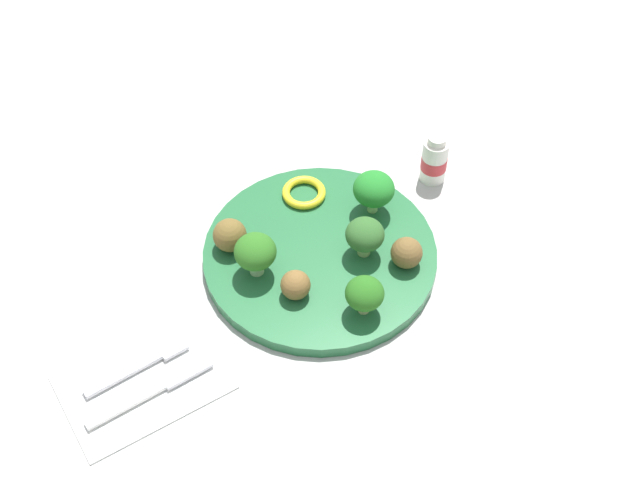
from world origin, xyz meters
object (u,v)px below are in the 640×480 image
at_px(broccoli_floret_far_rim, 365,294).
at_px(broccoli_floret_front_right, 374,189).
at_px(fork, 142,363).
at_px(broccoli_floret_front_left, 255,252).
at_px(yogurt_bottle, 434,160).
at_px(pepper_ring_center, 304,192).
at_px(napkin, 143,382).
at_px(meatball_back_left, 407,253).
at_px(broccoli_floret_back_right, 365,235).
at_px(knife, 155,388).
at_px(meatball_mid_right, 230,235).
at_px(meatball_near_rim, 296,285).
at_px(plate, 320,255).

height_order(broccoli_floret_far_rim, broccoli_floret_front_right, broccoli_floret_front_right).
bearing_deg(fork, broccoli_floret_front_left, 10.86).
relative_size(broccoli_floret_far_rim, yogurt_bottle, 0.68).
relative_size(pepper_ring_center, napkin, 0.32).
height_order(broccoli_floret_far_rim, broccoli_floret_front_left, broccoli_floret_front_left).
height_order(meatball_back_left, fork, meatball_back_left).
relative_size(broccoli_floret_back_right, pepper_ring_center, 0.93).
relative_size(meatball_back_left, pepper_ring_center, 0.68).
xyz_separation_m(broccoli_floret_front_left, pepper_ring_center, (0.11, 0.07, -0.03)).
relative_size(broccoli_floret_back_right, knife, 0.36).
bearing_deg(yogurt_bottle, knife, -169.43).
bearing_deg(broccoli_floret_far_rim, meatball_mid_right, 114.56).
bearing_deg(broccoli_floret_back_right, knife, -175.91).
relative_size(broccoli_floret_front_left, meatball_near_rim, 1.62).
xyz_separation_m(broccoli_floret_front_left, meatball_near_rim, (0.02, -0.05, -0.02)).
bearing_deg(meatball_mid_right, knife, -144.12).
relative_size(meatball_near_rim, meatball_back_left, 0.92).
bearing_deg(broccoli_floret_far_rim, fork, 160.63).
distance_m(pepper_ring_center, fork, 0.30).
height_order(broccoli_floret_front_left, napkin, broccoli_floret_front_left).
xyz_separation_m(broccoli_floret_far_rim, pepper_ring_center, (0.04, 0.19, -0.03)).
xyz_separation_m(broccoli_floret_back_right, knife, (-0.29, -0.02, -0.04)).
bearing_deg(yogurt_bottle, meatball_back_left, -140.74).
bearing_deg(fork, knife, -93.39).
bearing_deg(meatball_back_left, broccoli_floret_back_right, 127.64).
bearing_deg(broccoli_floret_front_right, broccoli_floret_back_right, -134.97).
relative_size(pepper_ring_center, fork, 0.46).
bearing_deg(meatball_back_left, plate, 135.29).
bearing_deg(pepper_ring_center, yogurt_bottle, -18.75).
relative_size(meatball_mid_right, knife, 0.28).
distance_m(broccoli_floret_back_right, knife, 0.29).
height_order(plate, knife, plate).
distance_m(plate, pepper_ring_center, 0.09).
xyz_separation_m(pepper_ring_center, yogurt_bottle, (0.16, -0.06, 0.01)).
height_order(broccoli_floret_far_rim, pepper_ring_center, broccoli_floret_far_rim).
relative_size(plate, broccoli_floret_far_rim, 5.67).
bearing_deg(broccoli_floret_front_right, pepper_ring_center, 129.40).
bearing_deg(yogurt_bottle, broccoli_floret_far_rim, -147.80).
bearing_deg(napkin, fork, 64.62).
xyz_separation_m(plate, yogurt_bottle, (0.20, 0.03, 0.02)).
bearing_deg(plate, meatball_near_rim, -147.60).
distance_m(broccoli_floret_back_right, yogurt_bottle, 0.17).
relative_size(broccoli_floret_front_right, meatball_near_rim, 1.67).
bearing_deg(pepper_ring_center, knife, -153.78).
relative_size(broccoli_floret_front_right, pepper_ring_center, 1.05).
distance_m(broccoli_floret_front_right, napkin, 0.35).
bearing_deg(knife, fork, 86.61).
xyz_separation_m(broccoli_floret_front_right, napkin, (-0.34, -0.05, -0.05)).
bearing_deg(napkin, broccoli_floret_front_right, 8.59).
relative_size(broccoli_floret_far_rim, broccoli_floret_front_left, 0.88).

